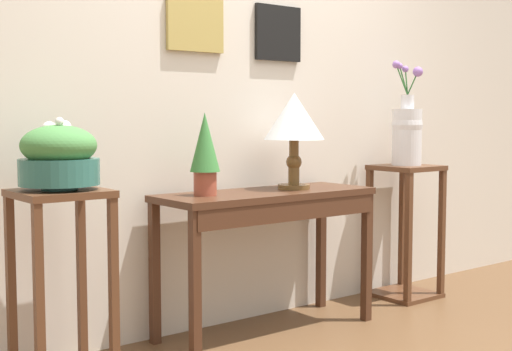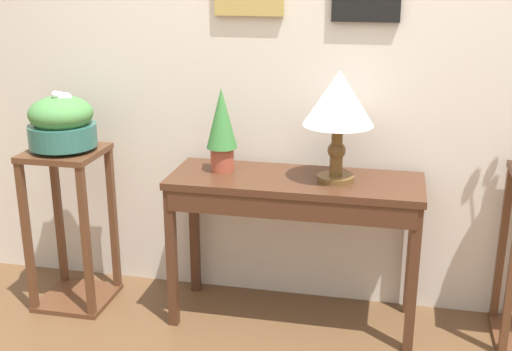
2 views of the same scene
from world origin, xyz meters
name	(u,v)px [view 2 (image 2 of 2)]	position (x,y,z in m)	size (l,w,h in m)	color
back_wall_with_art	(315,34)	(0.00, 1.37, 1.40)	(9.00, 0.13, 2.80)	beige
console_table	(294,200)	(-0.04, 1.04, 0.65)	(1.21, 0.44, 0.76)	#472819
table_lamp	(339,103)	(0.15, 1.06, 1.13)	(0.33, 0.33, 0.52)	brown
potted_plant_on_console	(222,126)	(-0.40, 1.09, 0.98)	(0.15, 0.15, 0.41)	#9E4733
pedestal_stand_left	(72,228)	(-1.20, 1.00, 0.42)	(0.37, 0.37, 0.84)	#56331E
planter_bowl_wide_left	(62,122)	(-1.20, 1.00, 0.98)	(0.33, 0.33, 0.30)	#2D665B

